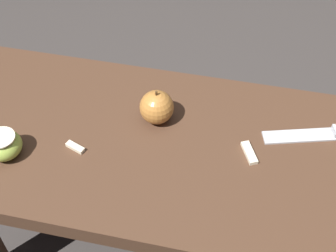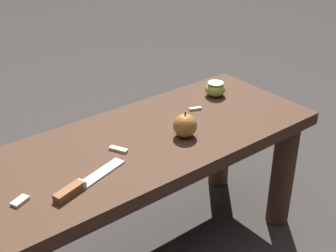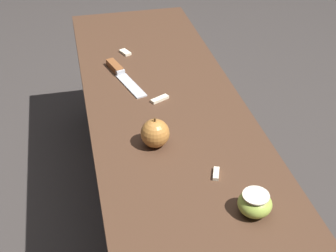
{
  "view_description": "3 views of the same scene",
  "coord_description": "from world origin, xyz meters",
  "px_view_note": "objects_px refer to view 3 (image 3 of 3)",
  "views": [
    {
      "loc": [
        0.05,
        0.56,
        1.14
      ],
      "look_at": [
        0.18,
        -0.02,
        0.47
      ],
      "focal_mm": 50.0,
      "sensor_mm": 36.0,
      "label": 1
    },
    {
      "loc": [
        -0.56,
        -0.95,
        1.1
      ],
      "look_at": [
        0.18,
        -0.02,
        0.47
      ],
      "focal_mm": 50.0,
      "sensor_mm": 36.0,
      "label": 2
    },
    {
      "loc": [
        1.08,
        -0.23,
        1.13
      ],
      "look_at": [
        0.18,
        -0.02,
        0.47
      ],
      "focal_mm": 50.0,
      "sensor_mm": 36.0,
      "label": 3
    }
  ],
  "objects_px": {
    "wooden_bench": "(163,123)",
    "apple_whole": "(155,133)",
    "knife": "(120,73)",
    "apple_cut": "(255,203)"
  },
  "relations": [
    {
      "from": "wooden_bench",
      "to": "apple_whole",
      "type": "bearing_deg",
      "value": -16.76
    },
    {
      "from": "wooden_bench",
      "to": "apple_cut",
      "type": "distance_m",
      "value": 0.49
    },
    {
      "from": "wooden_bench",
      "to": "knife",
      "type": "xyz_separation_m",
      "value": [
        -0.15,
        -0.1,
        0.1
      ]
    },
    {
      "from": "wooden_bench",
      "to": "apple_whole",
      "type": "height_order",
      "value": "apple_whole"
    },
    {
      "from": "knife",
      "to": "apple_cut",
      "type": "distance_m",
      "value": 0.65
    },
    {
      "from": "apple_whole",
      "to": "apple_cut",
      "type": "xyz_separation_m",
      "value": [
        0.26,
        0.15,
        -0.01
      ]
    },
    {
      "from": "apple_whole",
      "to": "apple_cut",
      "type": "height_order",
      "value": "apple_whole"
    },
    {
      "from": "wooden_bench",
      "to": "knife",
      "type": "distance_m",
      "value": 0.2
    },
    {
      "from": "wooden_bench",
      "to": "apple_whole",
      "type": "distance_m",
      "value": 0.25
    },
    {
      "from": "apple_whole",
      "to": "apple_cut",
      "type": "distance_m",
      "value": 0.3
    }
  ]
}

